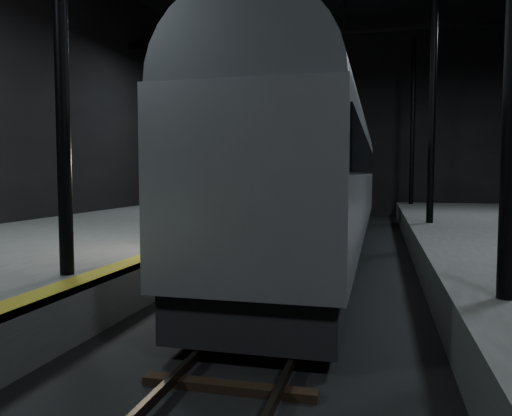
% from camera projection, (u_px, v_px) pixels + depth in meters
% --- Properties ---
extents(ground, '(44.00, 44.00, 0.00)m').
position_uv_depth(ground, '(299.00, 290.00, 12.45)').
color(ground, black).
rests_on(ground, ground).
extents(platform_left, '(9.00, 43.80, 1.00)m').
position_uv_depth(platform_left, '(39.00, 258.00, 14.22)').
color(platform_left, '#4B4B49').
rests_on(platform_left, ground).
extents(tactile_strip, '(0.50, 43.80, 0.01)m').
position_uv_depth(tactile_strip, '(178.00, 245.00, 13.17)').
color(tactile_strip, olive).
rests_on(tactile_strip, platform_left).
extents(track, '(2.40, 43.00, 0.24)m').
position_uv_depth(track, '(299.00, 287.00, 12.45)').
color(track, '#3F3328').
rests_on(track, ground).
extents(train, '(3.12, 20.88, 5.58)m').
position_uv_depth(train, '(322.00, 167.00, 17.02)').
color(train, '#9EA0A6').
rests_on(train, ground).
extents(woman, '(0.63, 0.48, 1.53)m').
position_uv_depth(woman, '(185.00, 211.00, 15.10)').
color(woman, '#98895D').
rests_on(woman, platform_left).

